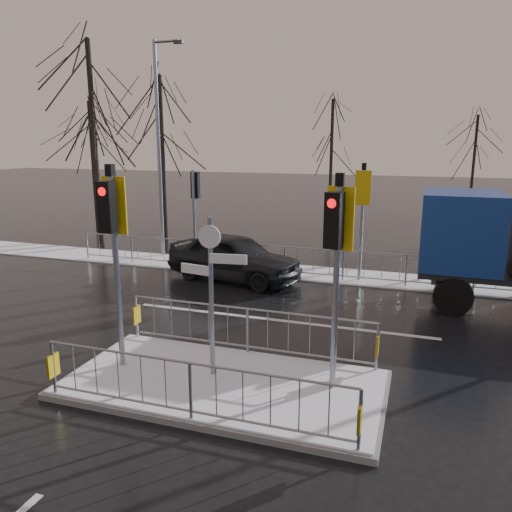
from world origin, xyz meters
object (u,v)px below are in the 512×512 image
(flatbed_truck, at_px, (498,248))
(street_lamp_left, at_px, (160,142))
(car_far_lane, at_px, (234,257))
(traffic_island, at_px, (223,368))

(flatbed_truck, relative_size, street_lamp_left, 0.85)
(car_far_lane, xyz_separation_m, flatbed_truck, (7.90, -0.31, 0.91))
(traffic_island, bearing_deg, car_far_lane, 109.38)
(traffic_island, height_order, car_far_lane, traffic_island)
(flatbed_truck, xyz_separation_m, street_lamp_left, (-11.83, 2.72, 2.80))
(traffic_island, distance_m, car_far_lane, 7.50)
(car_far_lane, xyz_separation_m, street_lamp_left, (-3.93, 2.42, 3.71))
(car_far_lane, bearing_deg, street_lamp_left, 71.28)
(traffic_island, relative_size, car_far_lane, 1.30)
(traffic_island, bearing_deg, street_lamp_left, 124.07)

